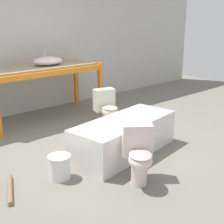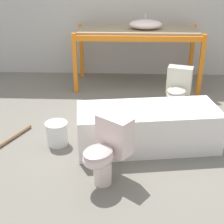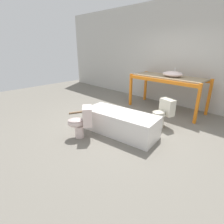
% 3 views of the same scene
% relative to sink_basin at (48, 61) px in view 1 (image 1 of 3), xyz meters
% --- Properties ---
extents(ground_plane, '(12.00, 12.00, 0.00)m').
position_rel_sink_basin_xyz_m(ground_plane, '(-0.23, -1.53, -1.11)').
color(ground_plane, slate).
extents(warehouse_wall_rear, '(10.80, 0.08, 3.20)m').
position_rel_sink_basin_xyz_m(warehouse_wall_rear, '(-0.23, 0.71, 0.49)').
color(warehouse_wall_rear, beige).
rests_on(warehouse_wall_rear, ground_plane).
extents(shelving_rack, '(2.19, 0.91, 1.03)m').
position_rel_sink_basin_xyz_m(shelving_rack, '(-0.13, 0.03, -0.21)').
color(shelving_rack, orange).
rests_on(shelving_rack, ground_plane).
extents(sink_basin, '(0.57, 0.42, 0.24)m').
position_rel_sink_basin_xyz_m(sink_basin, '(0.00, 0.00, 0.00)').
color(sink_basin, silver).
rests_on(sink_basin, shelving_rack).
extents(bathtub_main, '(1.76, 0.90, 0.50)m').
position_rel_sink_basin_xyz_m(bathtub_main, '(-0.06, -2.13, -0.82)').
color(bathtub_main, white).
rests_on(bathtub_main, ground_plane).
extents(toilet_near, '(0.45, 0.59, 0.69)m').
position_rel_sink_basin_xyz_m(toilet_near, '(0.44, -1.16, -0.73)').
color(toilet_near, silver).
rests_on(toilet_near, ground_plane).
extents(toilet_far, '(0.57, 0.60, 0.69)m').
position_rel_sink_basin_xyz_m(toilet_far, '(-0.51, -2.84, -0.73)').
color(toilet_far, silver).
rests_on(toilet_far, ground_plane).
extents(bucket_white, '(0.28, 0.28, 0.30)m').
position_rel_sink_basin_xyz_m(bucket_white, '(-1.17, -2.15, -0.95)').
color(bucket_white, white).
rests_on(bucket_white, ground_plane).
extents(loose_pipe, '(0.30, 0.60, 0.05)m').
position_rel_sink_basin_xyz_m(loose_pipe, '(-1.77, -2.03, -1.08)').
color(loose_pipe, '#8C6B4C').
rests_on(loose_pipe, ground_plane).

